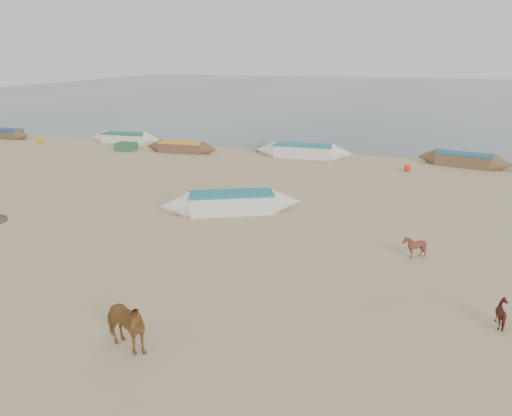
{
  "coord_description": "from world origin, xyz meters",
  "views": [
    {
      "loc": [
        6.19,
        -14.93,
        7.25
      ],
      "look_at": [
        0.0,
        4.0,
        1.0
      ],
      "focal_mm": 35.0,
      "sensor_mm": 36.0,
      "label": 1
    }
  ],
  "objects_px": {
    "cow_adult": "(123,325)",
    "calf_front": "(414,247)",
    "near_canoe": "(231,203)",
    "calf_right": "(505,314)"
  },
  "relations": [
    {
      "from": "cow_adult",
      "to": "calf_front",
      "type": "height_order",
      "value": "cow_adult"
    },
    {
      "from": "cow_adult",
      "to": "near_canoe",
      "type": "distance_m",
      "value": 11.55
    },
    {
      "from": "calf_front",
      "to": "near_canoe",
      "type": "distance_m",
      "value": 8.81
    },
    {
      "from": "calf_front",
      "to": "calf_right",
      "type": "relative_size",
      "value": 1.2
    },
    {
      "from": "calf_right",
      "to": "calf_front",
      "type": "bearing_deg",
      "value": 0.24
    },
    {
      "from": "near_canoe",
      "to": "cow_adult",
      "type": "bearing_deg",
      "value": -108.63
    },
    {
      "from": "calf_front",
      "to": "near_canoe",
      "type": "height_order",
      "value": "near_canoe"
    },
    {
      "from": "calf_front",
      "to": "cow_adult",
      "type": "bearing_deg",
      "value": -30.55
    },
    {
      "from": "calf_right",
      "to": "near_canoe",
      "type": "distance_m",
      "value": 12.96
    },
    {
      "from": "calf_right",
      "to": "near_canoe",
      "type": "bearing_deg",
      "value": 26.21
    }
  ]
}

